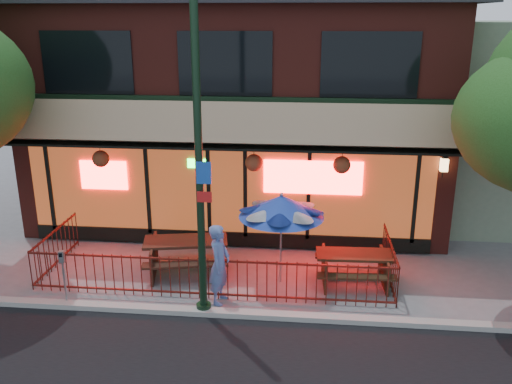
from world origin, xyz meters
TOP-DOWN VIEW (x-y plane):
  - ground at (0.00, 0.00)m, footprint 80.00×80.00m
  - curb at (0.00, -0.50)m, footprint 80.00×0.25m
  - restaurant_building at (0.00, 7.11)m, footprint 12.96×9.49m
  - patio_fence at (0.00, 0.50)m, footprint 8.44×2.62m
  - street_light at (0.00, -0.40)m, footprint 0.43×0.32m
  - picnic_table_left at (-0.80, 1.48)m, footprint 2.31×1.93m
  - picnic_table_right at (3.34, 1.29)m, footprint 1.87×1.46m
  - patio_umbrella at (1.58, 1.19)m, footprint 2.00×2.00m
  - pedestrian at (0.28, 0.10)m, footprint 0.55×0.74m
  - parking_meter_near at (-3.10, -0.40)m, footprint 0.13×0.11m

SIDE VIEW (x-z plane):
  - ground at x=0.00m, z-range 0.00..0.00m
  - curb at x=0.00m, z-range 0.00..0.12m
  - picnic_table_right at x=3.34m, z-range 0.12..0.90m
  - picnic_table_left at x=-0.80m, z-range 0.14..1.01m
  - patio_fence at x=0.00m, z-range 0.13..1.13m
  - parking_meter_near at x=-3.10m, z-range 0.23..1.54m
  - pedestrian at x=0.28m, z-range 0.00..1.85m
  - patio_umbrella at x=1.58m, z-range 0.81..3.09m
  - street_light at x=0.00m, z-range -0.35..6.65m
  - restaurant_building at x=0.00m, z-range 0.10..8.15m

